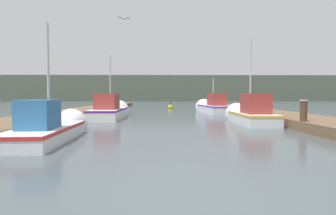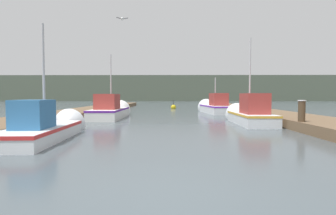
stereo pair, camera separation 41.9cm
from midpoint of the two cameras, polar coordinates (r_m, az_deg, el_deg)
ground_plane at (r=3.87m, az=1.11°, el=-19.34°), size 200.00×200.00×0.00m
dock_left at (r=20.66m, az=-19.08°, el=-0.99°), size 2.92×40.00×0.41m
dock_right at (r=20.74m, az=17.98°, el=-0.96°), size 2.92×40.00×0.41m
distant_shore_ridge at (r=76.03m, az=-0.79°, el=4.07°), size 120.00×16.00×6.79m
fishing_boat_0 at (r=9.66m, az=-25.19°, el=-4.03°), size 1.64×4.83×4.23m
fishing_boat_1 at (r=14.44m, az=16.44°, el=-1.33°), size 1.52×4.85×4.82m
fishing_boat_2 at (r=17.68m, az=-12.92°, el=-0.59°), size 1.74×6.24×4.61m
fishing_boat_3 at (r=22.49m, az=9.09°, el=0.13°), size 2.28×6.13×3.44m
mooring_piling_0 at (r=19.09m, az=15.33°, el=0.11°), size 0.35×0.35×1.28m
mooring_piling_1 at (r=11.83m, az=26.51°, el=-1.57°), size 0.31×0.31×1.27m
channel_buoy at (r=29.00m, az=0.11°, el=0.06°), size 0.57×0.57×1.07m
seagull_lead at (r=13.22m, az=-10.50°, el=18.55°), size 0.56×0.31×0.12m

